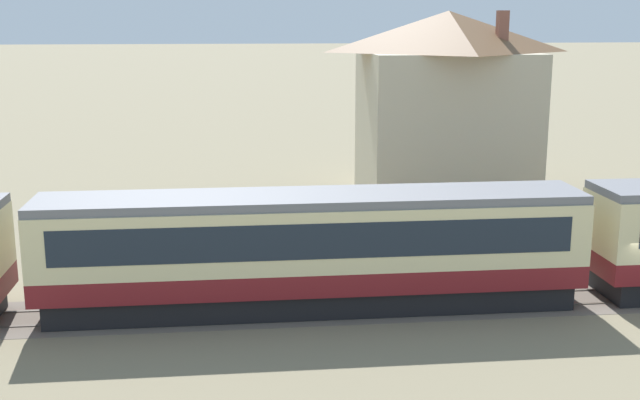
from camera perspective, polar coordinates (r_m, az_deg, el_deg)
The scene contains 3 objects.
passenger_train at distance 28.28m, azimuth 0.02°, elevation -3.25°, with size 99.67×3.10×4.19m.
railway_track at distance 29.05m, azimuth -12.67°, elevation -7.94°, with size 150.75×3.60×0.04m.
station_house_brown_roof at distance 45.75m, azimuth 8.93°, elevation 6.73°, with size 9.81×8.11×10.54m.
Camera 1 is at (-14.94, -26.27, 10.16)m, focal length 45.00 mm.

